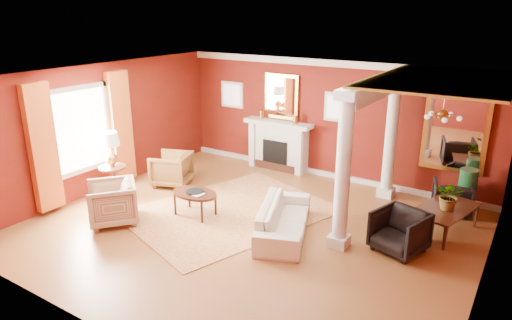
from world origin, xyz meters
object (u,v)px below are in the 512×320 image
Objects in this scene: armchair_leopard at (172,167)px; dining_table at (446,213)px; sofa at (284,214)px; side_table at (111,154)px; armchair_stripe at (112,201)px; coffee_table at (195,194)px.

armchair_leopard is 0.60× the size of dining_table.
side_table reaches higher than sofa.
armchair_stripe is (0.43, -2.16, 0.03)m from armchair_leopard.
sofa is 2.09× the size of coffee_table.
armchair_leopard is at bearing 56.46° from sofa.
armchair_stripe is 0.64× the size of dining_table.
sofa is at bearing 6.18° from side_table.
dining_table is at bearing 67.80° from armchair_stripe.
sofa is at bearing 58.02° from armchair_leopard.
coffee_table is 0.68× the size of side_table.
side_table is at bearing 74.90° from sofa.
armchair_leopard is 0.86× the size of coffee_table.
side_table reaches higher than armchair_stripe.
side_table is (-2.23, -0.17, 0.53)m from coffee_table.
armchair_stripe is at bearing 93.15° from sofa.
side_table reaches higher than armchair_leopard.
armchair_stripe is at bearing 133.00° from dining_table.
sofa is 1.41× the size of side_table.
armchair_stripe is 6.40m from dining_table.
sofa is at bearing 63.61° from armchair_stripe.
armchair_leopard is 1.48m from side_table.
armchair_stripe is 1.61m from coffee_table.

